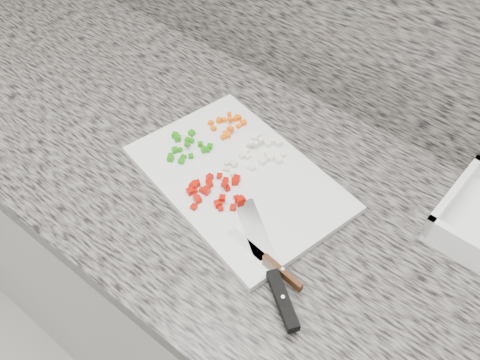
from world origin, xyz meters
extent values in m
cube|color=silver|center=(0.00, 1.44, 0.43)|extent=(3.92, 0.62, 0.86)
cube|color=#68645C|center=(0.00, 1.44, 0.88)|extent=(3.96, 0.64, 0.04)
cube|color=white|center=(-0.06, 1.44, 0.91)|extent=(0.45, 0.35, 0.01)
cube|color=#FF6005|center=(-0.15, 1.55, 0.92)|extent=(0.01, 0.01, 0.01)
cube|color=#FF6005|center=(-0.16, 1.52, 0.92)|extent=(0.01, 0.01, 0.01)
cube|color=#FF6005|center=(-0.17, 1.56, 0.92)|extent=(0.01, 0.01, 0.01)
cube|color=#FF6005|center=(-0.17, 1.55, 0.92)|extent=(0.01, 0.01, 0.01)
cube|color=#FF6005|center=(-0.15, 1.49, 0.92)|extent=(0.01, 0.01, 0.01)
cube|color=#FF6005|center=(-0.15, 1.55, 0.92)|extent=(0.01, 0.01, 0.01)
cube|color=#FF6005|center=(-0.15, 1.54, 0.92)|extent=(0.01, 0.01, 0.01)
cube|color=#FF6005|center=(-0.15, 1.50, 0.92)|extent=(0.01, 0.01, 0.01)
cube|color=#FF6005|center=(-0.15, 1.51, 0.92)|extent=(0.01, 0.01, 0.01)
cube|color=#FF6005|center=(-0.18, 1.50, 0.92)|extent=(0.01, 0.01, 0.01)
cube|color=#FF6005|center=(-0.17, 1.54, 0.92)|extent=(0.01, 0.01, 0.01)
cube|color=#FF6005|center=(-0.16, 1.56, 0.92)|extent=(0.01, 0.01, 0.01)
cube|color=#FF6005|center=(-0.15, 1.52, 0.92)|extent=(0.01, 0.01, 0.01)
cube|color=#FF6005|center=(-0.19, 1.53, 0.92)|extent=(0.01, 0.01, 0.01)
cube|color=#FF6005|center=(-0.19, 1.55, 0.92)|extent=(0.01, 0.01, 0.01)
cube|color=#FF6005|center=(-0.18, 1.53, 0.92)|extent=(0.01, 0.01, 0.01)
cube|color=#FF6005|center=(-0.15, 1.56, 0.92)|extent=(0.01, 0.01, 0.01)
cube|color=#FF6005|center=(-0.20, 1.51, 0.92)|extent=(0.01, 0.01, 0.01)
cube|color=#FF6005|center=(-0.15, 1.50, 0.92)|extent=(0.01, 0.01, 0.01)
cube|color=white|center=(-0.10, 1.54, 0.92)|extent=(0.01, 0.01, 0.01)
cube|color=white|center=(-0.05, 1.51, 0.92)|extent=(0.02, 0.02, 0.01)
cube|color=white|center=(-0.04, 1.51, 0.92)|extent=(0.01, 0.01, 0.01)
cube|color=white|center=(-0.08, 1.51, 0.93)|extent=(0.01, 0.01, 0.01)
cube|color=white|center=(-0.03, 1.51, 0.92)|extent=(0.02, 0.02, 0.01)
cube|color=white|center=(-0.05, 1.49, 0.92)|extent=(0.01, 0.01, 0.01)
cube|color=white|center=(-0.07, 1.54, 0.92)|extent=(0.02, 0.02, 0.01)
cube|color=white|center=(-0.10, 1.53, 0.92)|extent=(0.02, 0.02, 0.01)
cube|color=white|center=(-0.10, 1.54, 0.92)|extent=(0.01, 0.01, 0.01)
cube|color=white|center=(-0.08, 1.48, 0.92)|extent=(0.01, 0.01, 0.01)
cube|color=white|center=(-0.10, 1.51, 0.92)|extent=(0.01, 0.01, 0.01)
cube|color=white|center=(-0.10, 1.49, 0.92)|extent=(0.01, 0.01, 0.01)
cube|color=white|center=(-0.09, 1.48, 0.92)|extent=(0.01, 0.01, 0.01)
cube|color=white|center=(-0.06, 1.55, 0.92)|extent=(0.02, 0.02, 0.01)
cube|color=white|center=(-0.03, 1.53, 0.92)|extent=(0.01, 0.01, 0.01)
cube|color=white|center=(-0.10, 1.51, 0.92)|extent=(0.01, 0.01, 0.01)
cube|color=white|center=(-0.09, 1.51, 0.93)|extent=(0.02, 0.02, 0.01)
cube|color=white|center=(-0.08, 1.53, 0.92)|extent=(0.01, 0.01, 0.01)
cube|color=white|center=(-0.09, 1.49, 0.92)|extent=(0.01, 0.01, 0.01)
cube|color=white|center=(-0.05, 1.46, 0.92)|extent=(0.01, 0.01, 0.01)
cube|color=white|center=(-0.06, 1.51, 0.92)|extent=(0.01, 0.01, 0.01)
cube|color=white|center=(-0.07, 1.53, 0.92)|extent=(0.02, 0.02, 0.01)
cube|color=white|center=(-0.09, 1.48, 0.92)|extent=(0.01, 0.01, 0.01)
cube|color=white|center=(-0.06, 1.46, 0.92)|extent=(0.01, 0.01, 0.01)
cube|color=white|center=(-0.08, 1.53, 0.93)|extent=(0.01, 0.01, 0.01)
cube|color=#1C810B|center=(-0.17, 1.45, 0.92)|extent=(0.01, 0.01, 0.01)
cube|color=#1C810B|center=(-0.20, 1.39, 0.92)|extent=(0.01, 0.01, 0.01)
cube|color=#1C810B|center=(-0.23, 1.44, 0.92)|extent=(0.01, 0.01, 0.01)
cube|color=#1C810B|center=(-0.16, 1.44, 0.92)|extent=(0.01, 0.01, 0.01)
cube|color=#1C810B|center=(-0.19, 1.45, 0.92)|extent=(0.01, 0.01, 0.01)
cube|color=#1C810B|center=(-0.15, 1.45, 0.92)|extent=(0.01, 0.01, 0.01)
cube|color=#1C810B|center=(-0.18, 1.40, 0.92)|extent=(0.01, 0.01, 0.01)
cube|color=#1C810B|center=(-0.22, 1.43, 0.92)|extent=(0.02, 0.02, 0.01)
cube|color=#1C810B|center=(-0.19, 1.41, 0.92)|extent=(0.01, 0.01, 0.01)
cube|color=#1C810B|center=(-0.20, 1.41, 0.92)|extent=(0.01, 0.01, 0.01)
cube|color=#1C810B|center=(-0.20, 1.44, 0.92)|extent=(0.01, 0.01, 0.01)
cube|color=#1C810B|center=(-0.22, 1.43, 0.92)|extent=(0.01, 0.01, 0.01)
cube|color=#1C810B|center=(-0.21, 1.46, 0.92)|extent=(0.01, 0.01, 0.01)
cube|color=#1C810B|center=(-0.17, 1.41, 0.92)|extent=(0.01, 0.01, 0.01)
cube|color=#1C810B|center=(-0.17, 1.39, 0.92)|extent=(0.01, 0.01, 0.01)
cube|color=#1C810B|center=(-0.19, 1.43, 0.93)|extent=(0.01, 0.01, 0.01)
cube|color=#1C810B|center=(-0.15, 1.46, 0.92)|extent=(0.01, 0.01, 0.01)
cube|color=#1C810B|center=(-0.19, 1.38, 0.92)|extent=(0.01, 0.01, 0.01)
cube|color=#B40C02|center=(-0.09, 1.41, 0.92)|extent=(0.01, 0.01, 0.01)
cube|color=#B40C02|center=(-0.10, 1.35, 0.92)|extent=(0.01, 0.01, 0.01)
cube|color=#B40C02|center=(-0.09, 1.36, 0.92)|extent=(0.01, 0.01, 0.01)
cube|color=#B40C02|center=(-0.06, 1.40, 0.92)|extent=(0.01, 0.01, 0.01)
cube|color=#B40C02|center=(-0.05, 1.37, 0.93)|extent=(0.02, 0.02, 0.01)
cube|color=#B40C02|center=(-0.03, 1.39, 0.92)|extent=(0.01, 0.01, 0.01)
cube|color=#B40C02|center=(-0.07, 1.41, 0.92)|extent=(0.01, 0.01, 0.01)
cube|color=#B40C02|center=(-0.06, 1.42, 0.92)|extent=(0.02, 0.02, 0.01)
cube|color=#B40C02|center=(-0.10, 1.39, 0.92)|extent=(0.01, 0.01, 0.01)
cube|color=#B40C02|center=(-0.11, 1.35, 0.92)|extent=(0.02, 0.02, 0.01)
cube|color=#B40C02|center=(-0.04, 1.35, 0.92)|extent=(0.01, 0.01, 0.01)
cube|color=#B40C02|center=(-0.02, 1.37, 0.92)|extent=(0.01, 0.01, 0.01)
cube|color=#B40C02|center=(-0.08, 1.32, 0.92)|extent=(0.01, 0.01, 0.01)
cube|color=#B40C02|center=(-0.11, 1.37, 0.92)|extent=(0.02, 0.02, 0.01)
cube|color=#B40C02|center=(-0.06, 1.39, 0.93)|extent=(0.01, 0.01, 0.01)
cube|color=#B40C02|center=(-0.06, 1.42, 0.92)|extent=(0.02, 0.02, 0.01)
cube|color=#B40C02|center=(-0.05, 1.36, 0.92)|extent=(0.02, 0.02, 0.01)
cube|color=#B40C02|center=(-0.02, 1.39, 0.92)|extent=(0.01, 0.01, 0.01)
cube|color=#B40C02|center=(-0.10, 1.40, 0.92)|extent=(0.01, 0.01, 0.01)
cube|color=#B40C02|center=(-0.08, 1.37, 0.92)|extent=(0.01, 0.01, 0.01)
cube|color=#B40C02|center=(-0.11, 1.35, 0.92)|extent=(0.02, 0.02, 0.01)
cube|color=#B40C02|center=(-0.09, 1.34, 0.92)|extent=(0.01, 0.01, 0.01)
cube|color=#B40C02|center=(-0.02, 1.39, 0.92)|extent=(0.02, 0.02, 0.01)
cube|color=#B40C02|center=(-0.08, 1.34, 0.92)|extent=(0.02, 0.02, 0.01)
cube|color=#B40C02|center=(-0.11, 1.36, 0.92)|extent=(0.01, 0.01, 0.01)
cube|color=#B40C02|center=(-0.09, 1.38, 0.92)|extent=(0.01, 0.01, 0.01)
cube|color=beige|center=(-0.09, 1.45, 0.92)|extent=(0.01, 0.01, 0.01)
cube|color=beige|center=(-0.09, 1.45, 0.92)|extent=(0.01, 0.01, 0.01)
cube|color=beige|center=(-0.09, 1.43, 0.92)|extent=(0.01, 0.01, 0.01)
cube|color=beige|center=(-0.07, 1.43, 0.92)|extent=(0.01, 0.01, 0.01)
cube|color=beige|center=(-0.08, 1.41, 0.92)|extent=(0.01, 0.01, 0.01)
cube|color=beige|center=(-0.09, 1.43, 0.92)|extent=(0.01, 0.01, 0.01)
cube|color=beige|center=(-0.08, 1.43, 0.92)|extent=(0.01, 0.01, 0.01)
cube|color=beige|center=(-0.09, 1.45, 0.92)|extent=(0.01, 0.01, 0.01)
cube|color=beige|center=(-0.10, 1.44, 0.92)|extent=(0.01, 0.01, 0.01)
cube|color=white|center=(0.05, 1.35, 0.91)|extent=(0.15, 0.12, 0.00)
cube|color=black|center=(0.15, 1.27, 0.92)|extent=(0.10, 0.07, 0.02)
cylinder|color=white|center=(0.15, 1.27, 0.93)|extent=(0.01, 0.01, 0.00)
cube|color=white|center=(0.04, 1.32, 0.91)|extent=(0.08, 0.03, 0.00)
cube|color=#472711|center=(0.12, 1.31, 0.92)|extent=(0.08, 0.02, 0.02)
cylinder|color=white|center=(0.12, 1.31, 0.93)|extent=(0.01, 0.01, 0.00)
cube|color=white|center=(0.27, 1.62, 0.93)|extent=(0.02, 0.20, 0.04)
camera|label=1|loc=(0.36, 0.92, 1.66)|focal=40.00mm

